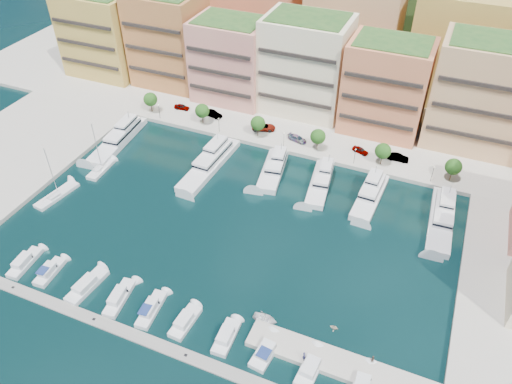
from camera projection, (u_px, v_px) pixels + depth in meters
The scene contains 53 objects.
ground at pixel (231, 229), 103.78m from camera, with size 400.00×400.00×0.00m, color black.
north_quay at pixel (320, 96), 147.99m from camera, with size 220.00×64.00×2.00m, color #9E998E.
hillside at pixel (359, 38), 182.22m from camera, with size 240.00×40.00×58.00m, color #1D3214.
south_pontoon at pixel (139, 338), 83.30m from camera, with size 72.00×2.20×0.35m, color gray.
finger_pier at pixel (343, 367), 79.06m from camera, with size 32.00×5.00×2.00m, color #9E998E.
apartment_0 at pixel (102, 33), 150.89m from camera, with size 22.00×16.50×24.80m.
apartment_1 at pixel (169, 39), 145.05m from camera, with size 20.00×16.50×26.80m.
apartment_2 at pixel (231, 60), 138.57m from camera, with size 20.00×15.50×22.80m.
apartment_3 at pixel (305, 65), 132.72m from camera, with size 22.00×16.50×25.80m.
apartment_4 at pixel (386, 87), 125.29m from camera, with size 20.00×15.50×23.80m.
apartment_5 at pixel (480, 94), 119.14m from camera, with size 22.00×16.50×26.80m.
backblock_0 at pixel (173, 4), 162.99m from camera, with size 26.00×18.00×30.00m, color #F9E3C0.
backblock_1 at pixel (258, 17), 153.95m from camera, with size 26.00×18.00×30.00m, color #DD7B53.
backblock_2 at pixel (353, 32), 144.91m from camera, with size 26.00×18.00×30.00m, color tan.
backblock_3 at pixel (461, 48), 135.87m from camera, with size 26.00×18.00×30.00m, color gold.
tree_0 at pixel (150, 99), 136.72m from camera, with size 3.80×3.80×5.65m.
tree_1 at pixel (202, 111), 131.90m from camera, with size 3.80×3.80×5.65m.
tree_2 at pixel (258, 123), 127.08m from camera, with size 3.80×3.80×5.65m.
tree_3 at pixel (318, 137), 122.26m from camera, with size 3.80×3.80×5.65m.
tree_4 at pixel (383, 151), 117.44m from camera, with size 3.80×3.80×5.65m.
tree_5 at pixel (454, 167), 112.62m from camera, with size 3.80×3.80×5.65m.
lamppost_0 at pixel (159, 109), 134.46m from camera, with size 0.30×0.30×4.20m.
lamppost_1 at pixel (219, 123), 129.03m from camera, with size 0.30×0.30×4.20m.
lamppost_2 at pixel (284, 138), 123.61m from camera, with size 0.30×0.30×4.20m.
lamppost_3 at pixel (355, 154), 118.19m from camera, with size 0.30×0.30×4.20m.
lamppost_4 at pixel (433, 171), 112.76m from camera, with size 0.30×0.30×4.20m.
yacht_0 at pixel (120, 137), 128.52m from camera, with size 6.75×22.87×7.30m.
yacht_2 at pixel (211, 161), 120.30m from camera, with size 5.92×23.44×7.30m.
yacht_3 at pixel (274, 168), 118.19m from camera, with size 7.24×16.49×7.30m.
yacht_4 at pixel (321, 181), 114.38m from camera, with size 6.41×17.24×7.30m.
yacht_5 at pixel (371, 194), 110.77m from camera, with size 5.31×17.27×7.30m.
yacht_6 at pixel (442, 217), 104.88m from camera, with size 5.72×21.00×7.30m.
cruiser_0 at pixel (25, 263), 95.61m from camera, with size 3.20×8.18×2.55m.
cruiser_1 at pixel (49, 272), 93.79m from camera, with size 3.03×7.23×2.66m.
cruiser_2 at pixel (87, 286), 91.21m from camera, with size 3.65×9.18×2.55m.
cruiser_3 at pixel (119, 298), 89.07m from camera, with size 3.57×8.71×2.55m.
cruiser_4 at pixel (151, 310), 87.05m from camera, with size 3.20×8.28×2.66m.
cruiser_5 at pixel (185, 322), 85.05m from camera, with size 3.00×7.26×2.55m.
cruiser_6 at pixel (226, 337), 82.71m from camera, with size 3.01×7.17×2.55m.
cruiser_7 at pixel (266, 352), 80.54m from camera, with size 3.53×7.32×2.66m.
cruiser_8 at pixel (310, 369), 78.29m from camera, with size 3.36×7.55×2.55m.
sailboat_1 at pixel (57, 196), 111.61m from camera, with size 4.49×11.06×13.20m.
sailboat_2 at pixel (101, 170), 119.14m from camera, with size 3.14×8.57×13.20m.
tender_1 at pixel (334, 327), 84.42m from camera, with size 1.29×1.50×0.79m, color beige.
tender_0 at pixel (265, 319), 85.65m from camera, with size 3.11×4.36×0.90m, color silver.
car_0 at pixel (182, 107), 139.54m from camera, with size 1.73×4.30×1.47m, color gray.
car_1 at pixel (213, 114), 136.30m from camera, with size 1.82×5.21×1.72m, color gray.
car_2 at pixel (264, 127), 131.14m from camera, with size 2.84×6.17×1.71m, color gray.
car_3 at pixel (297, 138), 127.07m from camera, with size 2.05×5.05×1.46m, color gray.
car_4 at pixel (360, 150), 123.03m from camera, with size 1.68×4.18×1.42m, color gray.
car_5 at pixel (398, 157), 120.44m from camera, with size 1.74×5.00×1.65m, color gray.
person_0 at pixel (304, 356), 78.43m from camera, with size 0.69×0.45×1.90m, color #292952.
person_1 at pixel (372, 359), 78.18m from camera, with size 0.76×0.59×1.56m, color brown.
Camera 1 is at (34.18, -67.53, 71.61)m, focal length 35.00 mm.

